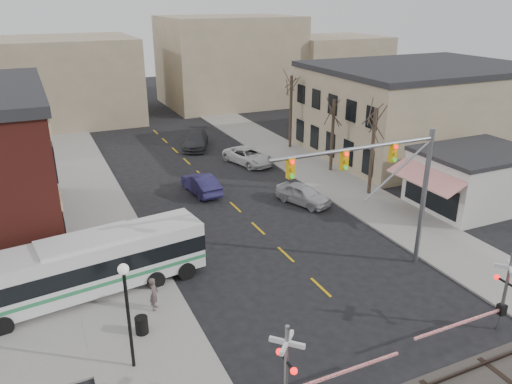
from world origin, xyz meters
TOP-DOWN VIEW (x-y plane):
  - ground at (0.00, 0.00)m, footprint 160.00×160.00m
  - sidewalk_west at (-9.50, 20.00)m, footprint 5.00×60.00m
  - sidewalk_east at (9.50, 20.00)m, footprint 5.00×60.00m
  - tan_building at (22.00, 20.00)m, footprint 20.30×15.30m
  - awning_shop at (15.97, 7.00)m, footprint 9.74×6.20m
  - tree_east_a at (10.50, 12.00)m, footprint 0.28×0.28m
  - tree_east_b at (10.80, 18.00)m, footprint 0.28×0.28m
  - tree_east_c at (11.00, 26.00)m, footprint 0.28×0.28m
  - transit_bus at (-11.13, 6.45)m, footprint 12.15×4.21m
  - traffic_signal_mast at (3.81, 2.08)m, footprint 9.78×0.30m
  - rr_crossing_west at (-5.38, -4.95)m, footprint 5.60×1.36m
  - rr_crossing_east at (5.21, -4.52)m, footprint 5.60×1.36m
  - street_lamp at (-10.37, -0.07)m, footprint 0.44×0.44m
  - trash_bin at (-9.57, 1.98)m, footprint 0.60×0.60m
  - car_a at (4.88, 12.55)m, footprint 3.28×4.77m
  - car_b at (-1.36, 17.75)m, footprint 2.02×4.84m
  - car_c at (5.00, 22.95)m, footprint 3.84×5.80m
  - car_d at (2.23, 30.04)m, footprint 4.35×6.05m
  - pedestrian_near at (-8.57, 3.59)m, footprint 0.63×0.74m
  - pedestrian_far at (-10.23, 6.48)m, footprint 0.85×0.93m

SIDE VIEW (x-z plane):
  - ground at x=0.00m, z-range 0.00..0.00m
  - sidewalk_west at x=-9.50m, z-range 0.00..0.12m
  - sidewalk_east at x=9.50m, z-range 0.00..0.12m
  - trash_bin at x=-9.57m, z-range 0.12..0.95m
  - car_c at x=5.00m, z-range 0.00..1.48m
  - car_a at x=4.88m, z-range 0.00..1.51m
  - car_b at x=-1.36m, z-range 0.00..1.56m
  - car_d at x=2.23m, z-range 0.00..1.63m
  - pedestrian_far at x=-10.23m, z-range 0.12..1.67m
  - pedestrian_near at x=-8.57m, z-range 0.12..1.85m
  - transit_bus at x=-11.13m, z-range 0.21..3.27m
  - rr_crossing_west at x=-5.38m, z-range -0.03..3.97m
  - rr_crossing_east at x=5.21m, z-range -0.03..3.97m
  - awning_shop at x=15.97m, z-range 0.01..4.31m
  - tree_east_b at x=10.80m, z-range 0.12..6.42m
  - tree_east_a at x=10.50m, z-range 0.12..6.87m
  - street_lamp at x=-10.37m, z-range 1.11..5.95m
  - tree_east_c at x=11.00m, z-range 0.12..7.32m
  - tan_building at x=22.00m, z-range 0.01..8.51m
  - traffic_signal_mast at x=3.81m, z-range 1.73..9.73m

